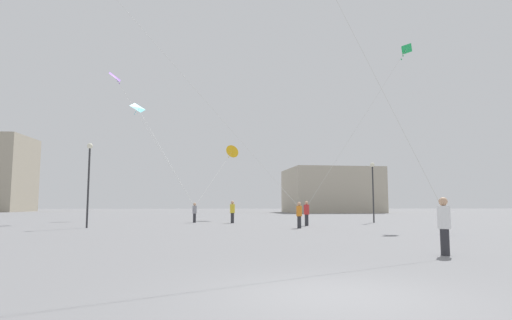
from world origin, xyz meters
The scene contains 14 objects.
ground_plane centered at (0.00, 0.00, 0.00)m, with size 300.00×300.00×0.00m, color slate.
person_in_orange centered at (2.61, 19.87, 0.90)m, with size 0.36×0.36×1.64m.
person_in_blue centered at (8.88, 13.74, 0.90)m, with size 0.36×0.36×1.65m.
person_in_yellow centered at (-1.55, 27.55, 0.97)m, with size 0.39×0.39×1.78m.
person_in_red centered at (3.62, 22.89, 0.95)m, with size 0.38×0.38×1.72m.
person_in_grey centered at (-4.66, 28.69, 0.89)m, with size 0.35×0.35×1.63m.
person_in_white centered at (4.57, 5.30, 0.93)m, with size 0.37×0.37×1.70m.
kite_cyan_delta centered at (-11.38, 37.74, 11.43)m, with size 7.60×10.08×10.77m.
kite_violet_delta centered at (-12.34, 32.43, 13.09)m, with size 8.42×4.68×12.41m.
kite_emerald_delta centered at (10.37, 21.60, 12.01)m, with size 7.59×1.89×11.38m.
kite_amber_diamond centered at (-1.54, 36.22, 6.87)m, with size 3.95×8.28×6.24m.
building_centre_hall centered at (17.00, 72.32, 4.06)m, with size 16.96×15.81×8.12m.
lamppost_east centered at (-10.82, 21.02, 3.60)m, with size 0.36×0.36×5.44m.
lamppost_west centered at (10.06, 27.80, 3.33)m, with size 0.36×0.36×4.95m.
Camera 1 is at (-1.70, -7.06, 1.48)m, focal length 30.10 mm.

